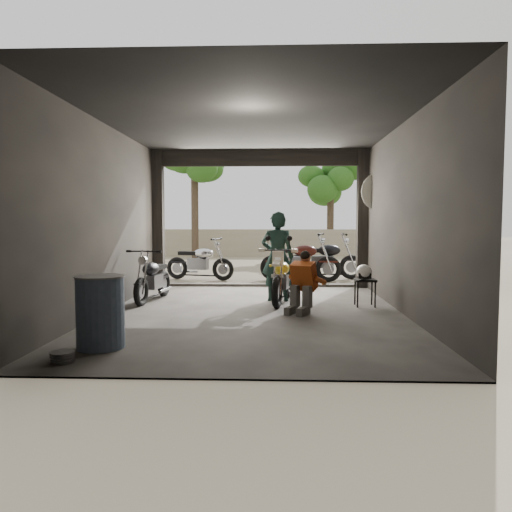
# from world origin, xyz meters

# --- Properties ---
(ground) EXTENTS (80.00, 80.00, 0.00)m
(ground) POSITION_xyz_m (0.00, 0.00, 0.00)
(ground) COLOR #7A6D56
(ground) RESTS_ON ground
(garage) EXTENTS (7.00, 7.13, 3.20)m
(garage) POSITION_xyz_m (0.00, 0.55, 1.28)
(garage) COLOR #2D2B28
(garage) RESTS_ON ground
(boundary_wall) EXTENTS (18.00, 0.30, 1.20)m
(boundary_wall) POSITION_xyz_m (0.00, 14.00, 0.60)
(boundary_wall) COLOR gray
(boundary_wall) RESTS_ON ground
(tree_left) EXTENTS (2.20, 2.20, 5.60)m
(tree_left) POSITION_xyz_m (-3.00, 12.50, 3.99)
(tree_left) COLOR #382B1E
(tree_left) RESTS_ON ground
(tree_right) EXTENTS (2.20, 2.20, 5.00)m
(tree_right) POSITION_xyz_m (2.80, 14.00, 3.56)
(tree_right) COLOR #382B1E
(tree_right) RESTS_ON ground
(main_bike) EXTENTS (0.93, 1.71, 1.08)m
(main_bike) POSITION_xyz_m (0.51, 1.13, 0.54)
(main_bike) COLOR beige
(main_bike) RESTS_ON ground
(left_bike) EXTENTS (0.81, 1.58, 1.03)m
(left_bike) POSITION_xyz_m (-2.00, 1.26, 0.51)
(left_bike) COLOR black
(left_bike) RESTS_ON ground
(outside_bike_a) EXTENTS (1.77, 1.06, 1.12)m
(outside_bike_a) POSITION_xyz_m (-1.64, 4.86, 0.56)
(outside_bike_a) COLOR black
(outside_bike_a) RESTS_ON ground
(outside_bike_b) EXTENTS (1.97, 1.15, 1.25)m
(outside_bike_b) POSITION_xyz_m (1.01, 4.66, 0.63)
(outside_bike_b) COLOR #3F140F
(outside_bike_b) RESTS_ON ground
(outside_bike_c) EXTENTS (1.84, 0.77, 1.24)m
(outside_bike_c) POSITION_xyz_m (1.68, 5.13, 0.62)
(outside_bike_c) COLOR black
(outside_bike_c) RESTS_ON ground
(rider) EXTENTS (0.68, 0.49, 1.74)m
(rider) POSITION_xyz_m (0.41, 1.34, 0.87)
(rider) COLOR black
(rider) RESTS_ON ground
(mechanic) EXTENTS (0.78, 0.86, 1.02)m
(mechanic) POSITION_xyz_m (0.81, 0.05, 0.51)
(mechanic) COLOR #AF4917
(mechanic) RESTS_ON ground
(stool) EXTENTS (0.37, 0.37, 0.52)m
(stool) POSITION_xyz_m (2.00, 0.78, 0.44)
(stool) COLOR black
(stool) RESTS_ON ground
(helmet) EXTENTS (0.37, 0.38, 0.27)m
(helmet) POSITION_xyz_m (1.97, 0.72, 0.65)
(helmet) COLOR white
(helmet) RESTS_ON stool
(oil_drum) EXTENTS (0.69, 0.69, 0.89)m
(oil_drum) POSITION_xyz_m (-1.75, -2.36, 0.45)
(oil_drum) COLOR #40526C
(oil_drum) RESTS_ON ground
(sign_post) EXTENTS (0.89, 0.08, 2.66)m
(sign_post) POSITION_xyz_m (2.71, 2.95, 1.82)
(sign_post) COLOR black
(sign_post) RESTS_ON ground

